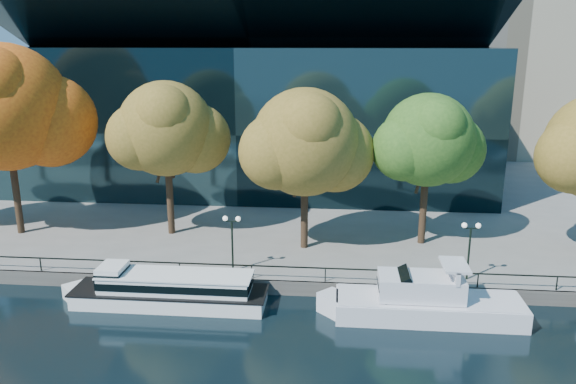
# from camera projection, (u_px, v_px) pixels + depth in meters

# --- Properties ---
(ground) EXTENTS (160.00, 160.00, 0.00)m
(ground) POSITION_uv_depth(u_px,v_px,m) (244.00, 314.00, 35.37)
(ground) COLOR black
(ground) RESTS_ON ground
(promenade) EXTENTS (90.00, 67.08, 1.00)m
(promenade) POSITION_uv_depth(u_px,v_px,m) (292.00, 174.00, 70.19)
(promenade) COLOR slate
(promenade) RESTS_ON ground
(railing) EXTENTS (88.20, 0.08, 0.99)m
(railing) POSITION_uv_depth(u_px,v_px,m) (252.00, 266.00, 37.98)
(railing) COLOR black
(railing) RESTS_ON promenade
(convention_building) EXTENTS (50.00, 24.57, 21.43)m
(convention_building) POSITION_uv_depth(u_px,v_px,m) (254.00, 114.00, 64.02)
(convention_building) COLOR black
(convention_building) RESTS_ON ground
(tour_boat) EXTENTS (13.82, 3.08, 2.62)m
(tour_boat) POSITION_uv_depth(u_px,v_px,m) (165.00, 289.00, 36.43)
(tour_boat) COLOR white
(tour_boat) RESTS_ON ground
(cruiser_near) EXTENTS (12.69, 3.27, 3.68)m
(cruiser_near) POSITION_uv_depth(u_px,v_px,m) (421.00, 301.00, 34.66)
(cruiser_near) COLOR silver
(cruiser_near) RESTS_ON ground
(tree_1) EXTENTS (12.68, 10.39, 15.61)m
(tree_1) POSITION_uv_depth(u_px,v_px,m) (7.00, 110.00, 44.58)
(tree_1) COLOR black
(tree_1) RESTS_ON promenade
(tree_2) EXTENTS (9.58, 7.85, 12.67)m
(tree_2) POSITION_uv_depth(u_px,v_px,m) (168.00, 131.00, 44.94)
(tree_2) COLOR black
(tree_2) RESTS_ON promenade
(tree_3) EXTENTS (10.16, 8.33, 12.41)m
(tree_3) POSITION_uv_depth(u_px,v_px,m) (307.00, 145.00, 41.83)
(tree_3) COLOR black
(tree_3) RESTS_ON promenade
(tree_4) EXTENTS (8.96, 7.34, 11.91)m
(tree_4) POSITION_uv_depth(u_px,v_px,m) (430.00, 142.00, 42.82)
(tree_4) COLOR black
(tree_4) RESTS_ON promenade
(lamp_1) EXTENTS (1.26, 0.36, 4.03)m
(lamp_1) POSITION_uv_depth(u_px,v_px,m) (232.00, 231.00, 38.78)
(lamp_1) COLOR black
(lamp_1) RESTS_ON promenade
(lamp_2) EXTENTS (1.26, 0.36, 4.03)m
(lamp_2) POSITION_uv_depth(u_px,v_px,m) (470.00, 238.00, 37.36)
(lamp_2) COLOR black
(lamp_2) RESTS_ON promenade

